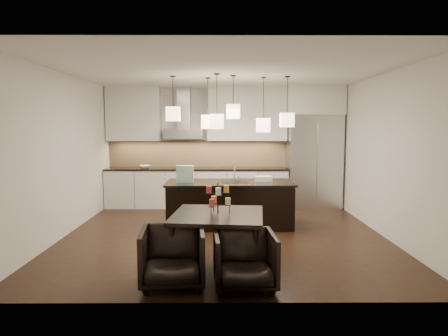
{
  "coord_description": "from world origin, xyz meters",
  "views": [
    {
      "loc": [
        -0.04,
        -6.86,
        1.89
      ],
      "look_at": [
        0.0,
        0.2,
        1.15
      ],
      "focal_mm": 32.0,
      "sensor_mm": 36.0,
      "label": 1
    }
  ],
  "objects_px": {
    "island_body": "(230,205)",
    "armchair_left": "(173,256)",
    "refrigerator": "(313,161)",
    "armchair_right": "(245,260)",
    "dining_table": "(218,240)"
  },
  "relations": [
    {
      "from": "island_body",
      "to": "armchair_left",
      "type": "bearing_deg",
      "value": -105.28
    },
    {
      "from": "refrigerator",
      "to": "armchair_left",
      "type": "relative_size",
      "value": 2.8
    },
    {
      "from": "island_body",
      "to": "armchair_left",
      "type": "relative_size",
      "value": 3.01
    },
    {
      "from": "dining_table",
      "to": "armchair_right",
      "type": "distance_m",
      "value": 0.82
    },
    {
      "from": "armchair_right",
      "to": "armchair_left",
      "type": "bearing_deg",
      "value": 170.84
    },
    {
      "from": "armchair_right",
      "to": "refrigerator",
      "type": "bearing_deg",
      "value": 64.82
    },
    {
      "from": "island_body",
      "to": "dining_table",
      "type": "distance_m",
      "value": 2.17
    },
    {
      "from": "dining_table",
      "to": "armchair_right",
      "type": "bearing_deg",
      "value": -61.32
    },
    {
      "from": "island_body",
      "to": "dining_table",
      "type": "xyz_separation_m",
      "value": [
        -0.2,
        -2.16,
        -0.05
      ]
    },
    {
      "from": "refrigerator",
      "to": "island_body",
      "type": "bearing_deg",
      "value": -137.85
    },
    {
      "from": "island_body",
      "to": "refrigerator",
      "type": "bearing_deg",
      "value": 41.42
    },
    {
      "from": "refrigerator",
      "to": "armchair_right",
      "type": "xyz_separation_m",
      "value": [
        -1.87,
        -4.71,
        -0.74
      ]
    },
    {
      "from": "armchair_left",
      "to": "armchair_right",
      "type": "relative_size",
      "value": 1.05
    },
    {
      "from": "armchair_left",
      "to": "armchair_right",
      "type": "distance_m",
      "value": 0.86
    },
    {
      "from": "island_body",
      "to": "armchair_right",
      "type": "distance_m",
      "value": 2.91
    }
  ]
}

